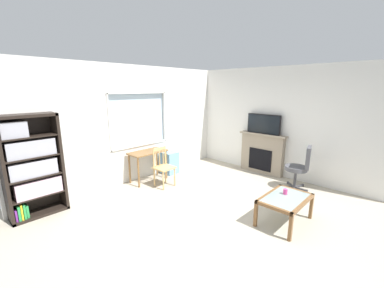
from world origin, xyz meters
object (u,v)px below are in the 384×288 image
at_px(wooden_chair, 163,167).
at_px(fireplace, 262,153).
at_px(bookshelf, 32,166).
at_px(office_chair, 301,166).
at_px(tv, 264,124).
at_px(coffee_table, 285,201).
at_px(sippy_cup, 285,192).
at_px(plastic_drawer_unit, 170,163).
at_px(desk_under_window, 148,156).

relative_size(wooden_chair, fireplace, 0.71).
relative_size(bookshelf, wooden_chair, 2.02).
relative_size(wooden_chair, office_chair, 0.90).
bearing_deg(office_chair, tv, 70.37).
xyz_separation_m(coffee_table, sippy_cup, (0.11, 0.06, 0.11)).
height_order(tv, coffee_table, tv).
distance_m(bookshelf, coffee_table, 4.38).
bearing_deg(wooden_chair, tv, -26.65).
relative_size(plastic_drawer_unit, tv, 0.64).
relative_size(wooden_chair, tv, 1.00).
distance_m(fireplace, tv, 0.79).
relative_size(desk_under_window, fireplace, 0.73).
bearing_deg(office_chair, desk_under_window, 125.11).
bearing_deg(coffee_table, tv, 36.97).
relative_size(wooden_chair, coffee_table, 0.95).
xyz_separation_m(plastic_drawer_unit, sippy_cup, (-0.18, -3.21, 0.22)).
xyz_separation_m(bookshelf, tv, (4.81, -1.82, 0.41)).
bearing_deg(fireplace, bookshelf, 159.34).
distance_m(bookshelf, tv, 5.16).
xyz_separation_m(desk_under_window, coffee_table, (0.43, -3.22, -0.23)).
bearing_deg(sippy_cup, bookshelf, 131.75).
xyz_separation_m(fireplace, sippy_cup, (-1.91, -1.45, -0.03)).
distance_m(plastic_drawer_unit, office_chair, 3.21).
xyz_separation_m(wooden_chair, coffee_table, (0.38, -2.71, -0.07)).
xyz_separation_m(bookshelf, sippy_cup, (2.92, -3.27, -0.41)).
bearing_deg(sippy_cup, wooden_chair, 100.68).
distance_m(plastic_drawer_unit, coffee_table, 3.29).
xyz_separation_m(desk_under_window, sippy_cup, (0.55, -3.16, -0.11)).
distance_m(plastic_drawer_unit, fireplace, 2.48).
bearing_deg(bookshelf, wooden_chair, -14.39).
relative_size(desk_under_window, tv, 1.02).
bearing_deg(wooden_chair, office_chair, -50.09).
bearing_deg(fireplace, sippy_cup, -142.76).
distance_m(desk_under_window, tv, 3.06).
distance_m(wooden_chair, office_chair, 3.08).
relative_size(desk_under_window, wooden_chair, 1.02).
relative_size(tv, office_chair, 0.90).
bearing_deg(fireplace, wooden_chair, 153.52).
bearing_deg(sippy_cup, fireplace, 37.24).
bearing_deg(bookshelf, desk_under_window, -2.58).
height_order(plastic_drawer_unit, tv, tv).
xyz_separation_m(plastic_drawer_unit, tv, (1.71, -1.76, 1.04)).
height_order(bookshelf, coffee_table, bookshelf).
bearing_deg(tv, bookshelf, 159.27).
distance_m(wooden_chair, plastic_drawer_unit, 0.90).
xyz_separation_m(desk_under_window, fireplace, (2.45, -1.71, -0.08)).
xyz_separation_m(wooden_chair, plastic_drawer_unit, (0.68, 0.56, -0.18)).
distance_m(tv, office_chair, 1.45).
height_order(wooden_chair, office_chair, office_chair).
bearing_deg(plastic_drawer_unit, tv, -45.91).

